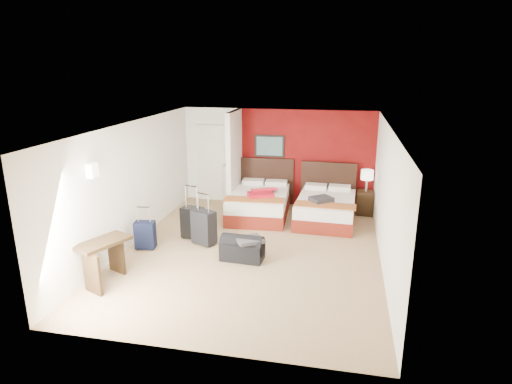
% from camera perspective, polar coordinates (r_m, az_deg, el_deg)
% --- Properties ---
extents(ground, '(6.50, 6.50, 0.00)m').
position_cam_1_polar(ground, '(8.79, -0.59, -7.74)').
color(ground, tan).
rests_on(ground, ground).
extents(room_walls, '(5.02, 6.52, 2.50)m').
position_cam_1_polar(room_walls, '(10.04, -6.76, 2.81)').
color(room_walls, white).
rests_on(room_walls, ground).
extents(red_accent_panel, '(3.50, 0.04, 2.50)m').
position_cam_1_polar(red_accent_panel, '(11.36, 6.55, 4.36)').
color(red_accent_panel, maroon).
rests_on(red_accent_panel, ground).
extents(partition_wall, '(0.12, 1.20, 2.50)m').
position_cam_1_polar(partition_wall, '(11.05, -2.85, 4.11)').
color(partition_wall, silver).
rests_on(partition_wall, ground).
extents(entry_door, '(0.82, 0.06, 2.05)m').
position_cam_1_polar(entry_door, '(11.85, -5.65, 3.78)').
color(entry_door, silver).
rests_on(entry_door, ground).
extents(bed_left, '(1.48, 2.03, 0.59)m').
position_cam_1_polar(bed_left, '(10.67, 0.37, -1.64)').
color(bed_left, white).
rests_on(bed_left, ground).
extents(bed_right, '(1.40, 1.95, 0.57)m').
position_cam_1_polar(bed_right, '(10.44, 9.10, -2.31)').
color(bed_right, white).
rests_on(bed_right, ground).
extents(red_suitcase_open, '(0.86, 0.97, 0.10)m').
position_cam_1_polar(red_suitcase_open, '(10.45, 0.81, -0.04)').
color(red_suitcase_open, red).
rests_on(red_suitcase_open, bed_left).
extents(jacket_bundle, '(0.60, 0.59, 0.11)m').
position_cam_1_polar(jacket_bundle, '(10.06, 8.53, -0.97)').
color(jacket_bundle, '#323136').
rests_on(jacket_bundle, bed_right).
extents(nightstand, '(0.45, 0.45, 0.59)m').
position_cam_1_polar(nightstand, '(11.14, 14.09, -1.35)').
color(nightstand, black).
rests_on(nightstand, ground).
extents(table_lamp, '(0.37, 0.37, 0.53)m').
position_cam_1_polar(table_lamp, '(10.99, 14.29, 1.44)').
color(table_lamp, silver).
rests_on(table_lamp, nightstand).
extents(suitcase_black, '(0.49, 0.36, 0.67)m').
position_cam_1_polar(suitcase_black, '(9.39, -8.31, -4.13)').
color(suitcase_black, black).
rests_on(suitcase_black, ground).
extents(suitcase_charcoal, '(0.55, 0.46, 0.69)m').
position_cam_1_polar(suitcase_charcoal, '(9.05, -6.83, -4.76)').
color(suitcase_charcoal, black).
rests_on(suitcase_charcoal, ground).
extents(suitcase_navy, '(0.43, 0.30, 0.55)m').
position_cam_1_polar(suitcase_navy, '(9.07, -14.28, -5.61)').
color(suitcase_navy, black).
rests_on(suitcase_navy, ground).
extents(duffel_bag, '(0.83, 0.48, 0.41)m').
position_cam_1_polar(duffel_bag, '(8.36, -1.80, -7.54)').
color(duffel_bag, black).
rests_on(duffel_bag, ground).
extents(jacket_draped, '(0.62, 0.60, 0.06)m').
position_cam_1_polar(jacket_draped, '(8.20, -0.87, -6.27)').
color(jacket_draped, '#3D3C42').
rests_on(jacket_draped, duffel_bag).
extents(desk, '(0.78, 1.02, 0.76)m').
position_cam_1_polar(desk, '(7.90, -19.19, -8.60)').
color(desk, '#301F10').
rests_on(desk, ground).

